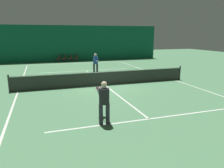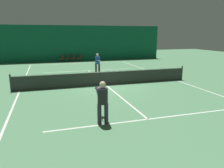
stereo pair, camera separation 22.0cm
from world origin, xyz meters
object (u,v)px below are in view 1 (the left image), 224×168
at_px(player_near, 104,99).
at_px(courtside_chair_3, 76,58).
at_px(courtside_chair_0, 59,58).
at_px(courtside_chair_1, 65,58).
at_px(tennis_net, 105,78).
at_px(player_far, 96,62).
at_px(courtside_chair_2, 70,58).

height_order(player_near, courtside_chair_3, player_near).
bearing_deg(courtside_chair_0, courtside_chair_1, 90.00).
bearing_deg(courtside_chair_3, tennis_net, -1.14).
height_order(player_near, player_far, player_far).
xyz_separation_m(courtside_chair_1, courtside_chair_2, (0.73, 0.00, 0.00)).
bearing_deg(courtside_chair_2, tennis_net, 1.88).
relative_size(tennis_net, player_near, 7.06).
relative_size(player_near, courtside_chair_3, 2.02).
relative_size(tennis_net, courtside_chair_2, 14.29).
relative_size(courtside_chair_1, courtside_chair_2, 1.00).
xyz_separation_m(player_near, player_far, (2.37, 10.80, 0.04)).
relative_size(tennis_net, courtside_chair_1, 14.29).
xyz_separation_m(tennis_net, player_near, (-1.89, -6.30, 0.48)).
xyz_separation_m(player_far, courtside_chair_1, (-1.66, 9.29, -0.55)).
bearing_deg(courtside_chair_3, courtside_chair_1, -90.00).
height_order(tennis_net, player_near, player_near).
xyz_separation_m(tennis_net, courtside_chair_3, (0.28, 13.79, -0.03)).
bearing_deg(player_near, courtside_chair_1, 2.64).
relative_size(tennis_net, courtside_chair_0, 14.29).
height_order(courtside_chair_0, courtside_chair_3, same).
bearing_deg(player_far, player_near, -5.92).
bearing_deg(tennis_net, courtside_chair_2, 91.88).
bearing_deg(player_far, courtside_chair_0, -159.13).
xyz_separation_m(courtside_chair_0, courtside_chair_1, (0.73, 0.00, 0.00)).
distance_m(courtside_chair_0, courtside_chair_2, 1.45).
distance_m(player_far, courtside_chair_3, 9.31).
height_order(player_near, courtside_chair_1, player_near).
distance_m(courtside_chair_2, courtside_chair_3, 0.73).
bearing_deg(courtside_chair_3, player_near, -6.14).
distance_m(tennis_net, player_far, 4.55).
bearing_deg(courtside_chair_0, player_near, 0.05).
relative_size(courtside_chair_1, courtside_chair_3, 1.00).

